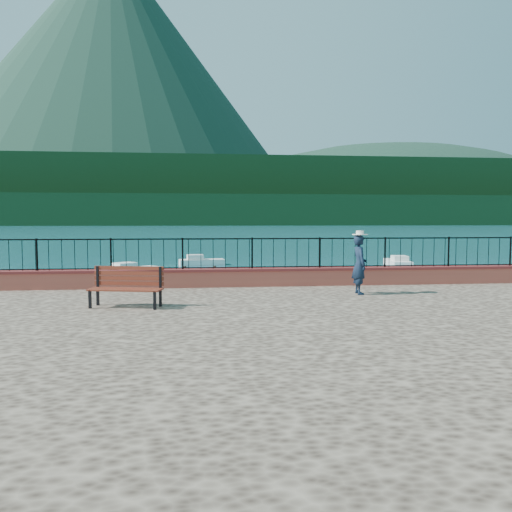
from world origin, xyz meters
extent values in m
plane|color=#19596B|center=(0.00, 0.00, 0.00)|extent=(2000.00, 2000.00, 0.00)
cube|color=#332821|center=(0.00, -6.00, 0.60)|extent=(30.00, 20.00, 1.20)
cube|color=#B25240|center=(0.00, 3.70, 1.49)|extent=(28.00, 0.46, 0.58)
cube|color=black|center=(0.00, 3.70, 2.25)|extent=(27.00, 0.05, 0.95)
cube|color=#2D231C|center=(-2.00, 12.00, 0.15)|extent=(2.00, 16.00, 0.30)
cube|color=black|center=(0.00, 300.00, 9.00)|extent=(900.00, 60.00, 18.00)
cube|color=black|center=(0.00, 360.00, 22.00)|extent=(900.00, 120.00, 44.00)
cone|color=#142D23|center=(-120.00, 700.00, 190.00)|extent=(560.00, 560.00, 380.00)
ellipsoid|color=#142D23|center=(220.00, 560.00, 0.00)|extent=(448.00, 384.00, 180.00)
cube|color=black|center=(-3.76, 0.19, 1.42)|extent=(1.85, 0.92, 0.44)
cube|color=maroon|center=(-3.70, 0.46, 1.91)|extent=(1.74, 0.47, 0.54)
imported|color=black|center=(2.59, 1.71, 2.05)|extent=(0.41, 0.62, 1.70)
cylinder|color=white|center=(2.59, 1.71, 2.96)|extent=(0.44, 0.44, 0.12)
cube|color=silver|center=(-4.80, 11.75, 0.40)|extent=(3.47, 1.55, 0.80)
cube|color=silver|center=(0.54, 14.04, 0.40)|extent=(3.51, 2.29, 0.80)
cube|color=silver|center=(6.21, 13.58, 0.40)|extent=(3.64, 3.13, 0.80)
cube|color=silver|center=(-6.09, 18.60, 0.40)|extent=(3.49, 3.27, 0.80)
cube|color=silver|center=(-1.87, 24.71, 0.40)|extent=(3.41, 1.75, 0.80)
cube|color=silver|center=(12.24, 22.51, 0.40)|extent=(1.88, 3.93, 0.80)
camera|label=1|loc=(-1.92, -12.09, 3.33)|focal=35.00mm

